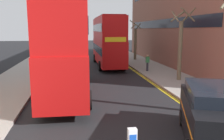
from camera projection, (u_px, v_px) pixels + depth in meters
name	position (u px, v px, depth m)	size (l,w,h in m)	color
sidewalk_right	(172.00, 78.00, 20.36)	(4.00, 80.00, 0.14)	gray
sidewalk_left	(13.00, 84.00, 18.38)	(4.00, 80.00, 0.14)	gray
kerb_line_outer	(156.00, 85.00, 18.10)	(0.10, 56.00, 0.01)	yellow
kerb_line_inner	(154.00, 85.00, 18.08)	(0.10, 56.00, 0.01)	yellow
double_decker_bus_away	(67.00, 48.00, 15.25)	(3.04, 10.87, 5.64)	#B20F0F
double_decker_bus_oncoming	(108.00, 40.00, 27.23)	(2.81, 10.81, 5.64)	#B20F0F
taxi_minivan	(212.00, 116.00, 8.73)	(3.41, 5.16, 2.12)	black
pedestrian_far	(147.00, 62.00, 23.47)	(0.34, 0.22, 1.62)	#2D2D38
street_tree_near	(135.00, 42.00, 32.15)	(1.56, 1.59, 5.29)	#6B6047
street_tree_far	(180.00, 46.00, 19.02)	(1.61, 1.83, 5.73)	#6B6047
townhouse_terrace_right	(200.00, 11.00, 28.90)	(10.08, 28.00, 12.84)	brown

